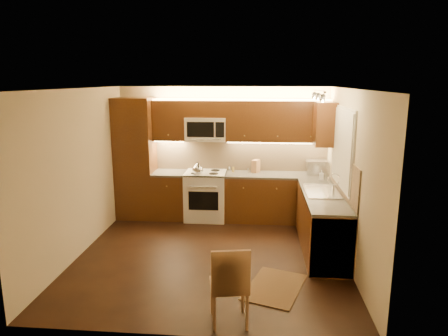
# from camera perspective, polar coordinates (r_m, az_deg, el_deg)

# --- Properties ---
(floor) EXTENTS (4.00, 4.00, 0.01)m
(floor) POSITION_cam_1_polar(r_m,az_deg,el_deg) (6.32, -1.84, -12.20)
(floor) COLOR black
(floor) RESTS_ON ground
(ceiling) EXTENTS (4.00, 4.00, 0.01)m
(ceiling) POSITION_cam_1_polar(r_m,az_deg,el_deg) (5.75, -2.01, 11.10)
(ceiling) COLOR beige
(ceiling) RESTS_ON ground
(wall_back) EXTENTS (4.00, 0.01, 2.50)m
(wall_back) POSITION_cam_1_polar(r_m,az_deg,el_deg) (7.86, -0.16, 2.26)
(wall_back) COLOR #BFAE8C
(wall_back) RESTS_ON ground
(wall_front) EXTENTS (4.00, 0.01, 2.50)m
(wall_front) POSITION_cam_1_polar(r_m,az_deg,el_deg) (4.01, -5.39, -7.71)
(wall_front) COLOR #BFAE8C
(wall_front) RESTS_ON ground
(wall_left) EXTENTS (0.01, 4.00, 2.50)m
(wall_left) POSITION_cam_1_polar(r_m,az_deg,el_deg) (6.46, -19.82, -0.68)
(wall_left) COLOR #BFAE8C
(wall_left) RESTS_ON ground
(wall_right) EXTENTS (0.01, 4.00, 2.50)m
(wall_right) POSITION_cam_1_polar(r_m,az_deg,el_deg) (6.01, 17.38, -1.44)
(wall_right) COLOR #BFAE8C
(wall_right) RESTS_ON ground
(pantry) EXTENTS (0.70, 0.60, 2.30)m
(pantry) POSITION_cam_1_polar(r_m,az_deg,el_deg) (7.91, -12.36, 1.30)
(pantry) COLOR #421E0E
(pantry) RESTS_ON floor
(base_cab_back_left) EXTENTS (0.62, 0.60, 0.86)m
(base_cab_back_left) POSITION_cam_1_polar(r_m,az_deg,el_deg) (7.91, -7.54, -3.89)
(base_cab_back_left) COLOR #421E0E
(base_cab_back_left) RESTS_ON floor
(counter_back_left) EXTENTS (0.62, 0.60, 0.04)m
(counter_back_left) POSITION_cam_1_polar(r_m,az_deg,el_deg) (7.79, -7.63, -0.71)
(counter_back_left) COLOR #393734
(counter_back_left) RESTS_ON base_cab_back_left
(base_cab_back_right) EXTENTS (1.92, 0.60, 0.86)m
(base_cab_back_right) POSITION_cam_1_polar(r_m,az_deg,el_deg) (7.73, 7.36, -4.26)
(base_cab_back_right) COLOR #421E0E
(base_cab_back_right) RESTS_ON floor
(counter_back_right) EXTENTS (1.92, 0.60, 0.04)m
(counter_back_right) POSITION_cam_1_polar(r_m,az_deg,el_deg) (7.62, 7.45, -1.01)
(counter_back_right) COLOR #393734
(counter_back_right) RESTS_ON base_cab_back_right
(base_cab_right) EXTENTS (0.60, 2.00, 0.86)m
(base_cab_right) POSITION_cam_1_polar(r_m,az_deg,el_deg) (6.56, 13.61, -7.55)
(base_cab_right) COLOR #421E0E
(base_cab_right) RESTS_ON floor
(counter_right) EXTENTS (0.60, 2.00, 0.04)m
(counter_right) POSITION_cam_1_polar(r_m,az_deg,el_deg) (6.43, 13.81, -3.77)
(counter_right) COLOR #393734
(counter_right) RESTS_ON base_cab_right
(dishwasher) EXTENTS (0.58, 0.60, 0.84)m
(dishwasher) POSITION_cam_1_polar(r_m,az_deg,el_deg) (5.92, 14.59, -9.83)
(dishwasher) COLOR silver
(dishwasher) RESTS_ON floor
(backsplash_back) EXTENTS (3.30, 0.02, 0.60)m
(backsplash_back) POSITION_cam_1_polar(r_m,az_deg,el_deg) (7.83, 2.38, 1.85)
(backsplash_back) COLOR tan
(backsplash_back) RESTS_ON wall_back
(backsplash_right) EXTENTS (0.02, 2.00, 0.60)m
(backsplash_right) POSITION_cam_1_polar(r_m,az_deg,el_deg) (6.40, 16.52, -1.03)
(backsplash_right) COLOR tan
(backsplash_right) RESTS_ON wall_right
(upper_cab_back_left) EXTENTS (0.62, 0.35, 0.75)m
(upper_cab_back_left) POSITION_cam_1_polar(r_m,az_deg,el_deg) (7.76, -7.64, 6.68)
(upper_cab_back_left) COLOR #421E0E
(upper_cab_back_left) RESTS_ON wall_back
(upper_cab_back_right) EXTENTS (1.92, 0.35, 0.75)m
(upper_cab_back_right) POSITION_cam_1_polar(r_m,az_deg,el_deg) (7.58, 7.62, 6.55)
(upper_cab_back_right) COLOR #421E0E
(upper_cab_back_right) RESTS_ON wall_back
(upper_cab_bridge) EXTENTS (0.76, 0.35, 0.31)m
(upper_cab_bridge) POSITION_cam_1_polar(r_m,az_deg,el_deg) (7.62, -2.56, 8.34)
(upper_cab_bridge) COLOR #421E0E
(upper_cab_bridge) RESTS_ON wall_back
(upper_cab_right_corner) EXTENTS (0.35, 0.50, 0.75)m
(upper_cab_right_corner) POSITION_cam_1_polar(r_m,az_deg,el_deg) (7.23, 14.02, 6.03)
(upper_cab_right_corner) COLOR #421E0E
(upper_cab_right_corner) RESTS_ON wall_right
(stove) EXTENTS (0.76, 0.65, 0.92)m
(stove) POSITION_cam_1_polar(r_m,az_deg,el_deg) (7.76, -2.59, -3.88)
(stove) COLOR silver
(stove) RESTS_ON floor
(microwave) EXTENTS (0.76, 0.38, 0.44)m
(microwave) POSITION_cam_1_polar(r_m,az_deg,el_deg) (7.64, -2.55, 5.52)
(microwave) COLOR silver
(microwave) RESTS_ON wall_back
(window_frame) EXTENTS (0.03, 1.44, 1.24)m
(window_frame) POSITION_cam_1_polar(r_m,az_deg,el_deg) (6.47, 16.44, 2.73)
(window_frame) COLOR silver
(window_frame) RESTS_ON wall_right
(window_blinds) EXTENTS (0.02, 1.36, 1.16)m
(window_blinds) POSITION_cam_1_polar(r_m,az_deg,el_deg) (6.46, 16.26, 2.73)
(window_blinds) COLOR silver
(window_blinds) RESTS_ON wall_right
(sink) EXTENTS (0.52, 0.86, 0.15)m
(sink) POSITION_cam_1_polar(r_m,az_deg,el_deg) (6.55, 13.66, -2.61)
(sink) COLOR silver
(sink) RESTS_ON counter_right
(faucet) EXTENTS (0.20, 0.04, 0.30)m
(faucet) POSITION_cam_1_polar(r_m,az_deg,el_deg) (6.56, 15.25, -1.99)
(faucet) COLOR silver
(faucet) RESTS_ON counter_right
(track_light_bar) EXTENTS (0.04, 1.20, 0.03)m
(track_light_bar) POSITION_cam_1_polar(r_m,az_deg,el_deg) (6.17, 13.17, 10.50)
(track_light_bar) COLOR silver
(track_light_bar) RESTS_ON ceiling
(kettle) EXTENTS (0.26, 0.26, 0.24)m
(kettle) POSITION_cam_1_polar(r_m,az_deg,el_deg) (7.44, -3.72, -0.01)
(kettle) COLOR silver
(kettle) RESTS_ON stove
(toaster_oven) EXTENTS (0.43, 0.33, 0.26)m
(toaster_oven) POSITION_cam_1_polar(r_m,az_deg,el_deg) (7.75, 13.10, 0.12)
(toaster_oven) COLOR silver
(toaster_oven) RESTS_ON counter_back_right
(knife_block) EXTENTS (0.17, 0.20, 0.24)m
(knife_block) POSITION_cam_1_polar(r_m,az_deg,el_deg) (7.71, 4.51, 0.27)
(knife_block) COLOR #8C613F
(knife_block) RESTS_ON counter_back_right
(spice_jar_a) EXTENTS (0.06, 0.06, 0.09)m
(spice_jar_a) POSITION_cam_1_polar(r_m,az_deg,el_deg) (7.85, 0.82, -0.02)
(spice_jar_a) COLOR silver
(spice_jar_a) RESTS_ON counter_back_right
(spice_jar_b) EXTENTS (0.04, 0.04, 0.09)m
(spice_jar_b) POSITION_cam_1_polar(r_m,az_deg,el_deg) (7.83, 4.00, -0.08)
(spice_jar_b) COLOR olive
(spice_jar_b) RESTS_ON counter_back_right
(spice_jar_c) EXTENTS (0.04, 0.04, 0.08)m
(spice_jar_c) POSITION_cam_1_polar(r_m,az_deg,el_deg) (7.72, 3.42, -0.28)
(spice_jar_c) COLOR silver
(spice_jar_c) RESTS_ON counter_back_right
(spice_jar_d) EXTENTS (0.05, 0.05, 0.10)m
(spice_jar_d) POSITION_cam_1_polar(r_m,az_deg,el_deg) (7.73, 1.29, -0.20)
(spice_jar_d) COLOR #AC8C33
(spice_jar_d) RESTS_ON counter_back_right
(soap_bottle) EXTENTS (0.09, 0.09, 0.17)m
(soap_bottle) POSITION_cam_1_polar(r_m,az_deg,el_deg) (7.32, 13.57, -0.96)
(soap_bottle) COLOR white
(soap_bottle) RESTS_ON counter_right
(rug) EXTENTS (0.91, 1.11, 0.01)m
(rug) POSITION_cam_1_polar(r_m,az_deg,el_deg) (5.48, 7.16, -16.30)
(rug) COLOR black
(rug) RESTS_ON floor
(dining_chair) EXTENTS (0.47, 0.47, 0.92)m
(dining_chair) POSITION_cam_1_polar(r_m,az_deg,el_deg) (4.56, 0.71, -15.94)
(dining_chair) COLOR #8C613F
(dining_chair) RESTS_ON floor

